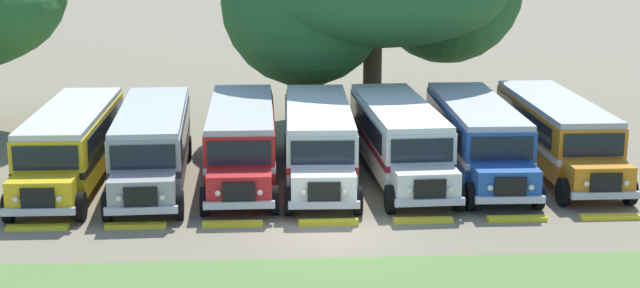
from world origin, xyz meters
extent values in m
plane|color=#84755B|center=(0.00, 0.00, 0.00)|extent=(220.00, 220.00, 0.00)
cube|color=yellow|center=(-9.45, 6.97, 1.55)|extent=(2.56, 9.22, 2.10)
cube|color=black|center=(-9.45, 6.97, 1.38)|extent=(2.59, 9.24, 0.24)
cube|color=black|center=(-8.18, 7.26, 2.05)|extent=(0.10, 8.00, 0.80)
cube|color=black|center=(-10.72, 7.28, 2.05)|extent=(0.10, 8.00, 0.80)
cube|color=beige|center=(-9.45, 6.97, 2.71)|extent=(2.48, 9.12, 0.22)
cube|color=yellow|center=(-9.49, 1.67, 1.02)|extent=(2.21, 1.42, 1.05)
cube|color=black|center=(-9.49, 0.93, 1.05)|extent=(1.10, 0.11, 0.70)
cube|color=#B7B7BC|center=(-9.49, 0.89, 0.62)|extent=(2.40, 0.22, 0.24)
cube|color=black|center=(-9.48, 2.34, 2.05)|extent=(2.20, 0.08, 0.84)
cube|color=black|center=(-9.42, 11.59, 1.45)|extent=(0.90, 0.07, 1.30)
sphere|color=#EAE5C6|center=(-8.79, 0.87, 1.05)|extent=(0.20, 0.20, 0.20)
sphere|color=#EAE5C6|center=(-10.19, 0.88, 1.05)|extent=(0.20, 0.20, 0.20)
cylinder|color=black|center=(-8.29, 1.76, 0.50)|extent=(0.29, 1.00, 1.00)
cylinder|color=black|center=(-10.69, 1.78, 0.50)|extent=(0.29, 1.00, 1.00)
cylinder|color=black|center=(-8.23, 9.96, 0.50)|extent=(0.29, 1.00, 1.00)
cylinder|color=black|center=(-10.63, 9.98, 0.50)|extent=(0.29, 1.00, 1.00)
cube|color=#9E9993|center=(-6.40, 6.90, 1.55)|extent=(2.87, 9.29, 2.10)
cube|color=#282828|center=(-6.40, 6.90, 1.38)|extent=(2.90, 9.31, 0.24)
cube|color=black|center=(-5.14, 7.25, 2.05)|extent=(0.36, 8.00, 0.80)
cube|color=black|center=(-7.68, 7.15, 2.05)|extent=(0.36, 8.00, 0.80)
cube|color=#B2B2B7|center=(-6.40, 6.90, 2.71)|extent=(2.78, 9.19, 0.22)
cube|color=#9E9993|center=(-6.19, 1.60, 1.02)|extent=(2.25, 1.49, 1.05)
cube|color=black|center=(-6.16, 0.87, 1.05)|extent=(1.10, 0.14, 0.70)
cube|color=#B7B7BC|center=(-6.16, 0.83, 0.62)|extent=(2.41, 0.30, 0.24)
cube|color=black|center=(-6.22, 2.27, 2.05)|extent=(2.20, 0.15, 0.84)
cube|color=#282828|center=(-6.59, 11.52, 1.45)|extent=(0.90, 0.10, 1.30)
sphere|color=#EAE5C6|center=(-5.46, 0.84, 1.05)|extent=(0.20, 0.20, 0.20)
sphere|color=#EAE5C6|center=(-6.86, 0.79, 1.05)|extent=(0.20, 0.20, 0.20)
cylinder|color=black|center=(-4.99, 1.75, 0.50)|extent=(0.32, 1.01, 1.00)
cylinder|color=black|center=(-7.39, 1.66, 0.50)|extent=(0.32, 1.01, 1.00)
cylinder|color=black|center=(-5.32, 9.95, 0.50)|extent=(0.32, 1.01, 1.00)
cylinder|color=black|center=(-7.72, 9.85, 0.50)|extent=(0.32, 1.01, 1.00)
cube|color=red|center=(-2.99, 7.31, 1.55)|extent=(2.54, 9.21, 2.10)
cube|color=white|center=(-2.99, 7.31, 1.38)|extent=(2.57, 9.23, 0.24)
cube|color=black|center=(-1.72, 7.62, 2.05)|extent=(0.07, 8.00, 0.80)
cube|color=black|center=(-4.26, 7.61, 2.05)|extent=(0.07, 8.00, 0.80)
cube|color=#B2B2B7|center=(-2.99, 7.31, 2.71)|extent=(2.45, 9.11, 0.22)
cube|color=red|center=(-2.97, 2.01, 1.02)|extent=(2.21, 1.41, 1.05)
cube|color=black|center=(-2.97, 1.27, 1.05)|extent=(1.10, 0.10, 0.70)
cube|color=#B7B7BC|center=(-2.97, 1.23, 0.62)|extent=(2.40, 0.21, 0.24)
cube|color=black|center=(-2.97, 2.68, 2.05)|extent=(2.20, 0.07, 0.84)
cube|color=white|center=(-3.01, 11.93, 1.45)|extent=(0.90, 0.06, 1.30)
sphere|color=#EAE5C6|center=(-2.27, 1.22, 1.05)|extent=(0.20, 0.20, 0.20)
sphere|color=#EAE5C6|center=(-3.67, 1.22, 1.05)|extent=(0.20, 0.20, 0.20)
cylinder|color=black|center=(-1.77, 2.12, 0.50)|extent=(0.28, 1.00, 1.00)
cylinder|color=black|center=(-4.17, 2.11, 0.50)|extent=(0.28, 1.00, 1.00)
cylinder|color=black|center=(-1.80, 10.32, 0.50)|extent=(0.28, 1.00, 1.00)
cylinder|color=black|center=(-4.20, 10.31, 0.50)|extent=(0.28, 1.00, 1.00)
cube|color=silver|center=(0.02, 7.16, 1.55)|extent=(2.73, 9.26, 2.10)
cube|color=red|center=(0.02, 7.16, 1.38)|extent=(2.76, 9.28, 0.24)
cube|color=black|center=(1.29, 7.43, 2.05)|extent=(0.24, 8.00, 0.80)
cube|color=black|center=(-1.25, 7.49, 2.05)|extent=(0.24, 8.00, 0.80)
cube|color=silver|center=(0.02, 7.16, 2.71)|extent=(2.64, 9.16, 0.22)
cube|color=silver|center=(-0.11, 1.86, 1.02)|extent=(2.23, 1.45, 1.05)
cube|color=black|center=(-0.13, 1.12, 1.05)|extent=(1.10, 0.13, 0.70)
cube|color=#B7B7BC|center=(-0.13, 1.08, 0.62)|extent=(2.40, 0.26, 0.24)
cube|color=black|center=(-0.10, 2.53, 2.05)|extent=(2.20, 0.11, 0.84)
cube|color=red|center=(0.13, 11.78, 1.45)|extent=(0.90, 0.08, 1.30)
sphere|color=#EAE5C6|center=(0.57, 1.05, 1.05)|extent=(0.20, 0.20, 0.20)
sphere|color=#EAE5C6|center=(-0.83, 1.09, 1.05)|extent=(0.20, 0.20, 0.20)
cylinder|color=black|center=(1.09, 1.93, 0.50)|extent=(0.30, 1.01, 1.00)
cylinder|color=black|center=(-1.31, 1.99, 0.50)|extent=(0.30, 1.01, 1.00)
cylinder|color=black|center=(1.29, 10.13, 0.50)|extent=(0.30, 1.01, 1.00)
cylinder|color=black|center=(-1.11, 10.19, 0.50)|extent=(0.30, 1.01, 1.00)
cube|color=silver|center=(3.16, 7.25, 1.55)|extent=(2.92, 9.31, 2.10)
cube|color=maroon|center=(3.16, 7.25, 1.38)|extent=(2.95, 9.33, 0.24)
cube|color=black|center=(4.42, 7.61, 2.05)|extent=(0.41, 7.99, 0.80)
cube|color=black|center=(1.88, 7.50, 2.05)|extent=(0.41, 7.99, 0.80)
cube|color=silver|center=(3.16, 7.25, 2.71)|extent=(2.84, 9.20, 0.22)
cube|color=silver|center=(3.41, 1.96, 1.02)|extent=(2.26, 1.50, 1.05)
cube|color=black|center=(3.44, 1.22, 1.05)|extent=(1.10, 0.15, 0.70)
cube|color=#B7B7BC|center=(3.44, 1.18, 0.62)|extent=(2.41, 0.31, 0.24)
cube|color=black|center=(3.38, 2.63, 2.05)|extent=(2.20, 0.16, 0.84)
cube|color=maroon|center=(2.95, 11.87, 1.45)|extent=(0.90, 0.10, 1.30)
sphere|color=#EAE5C6|center=(4.14, 1.20, 1.05)|extent=(0.20, 0.20, 0.20)
sphere|color=#EAE5C6|center=(2.74, 1.14, 1.05)|extent=(0.20, 0.20, 0.20)
cylinder|color=black|center=(4.60, 2.12, 0.50)|extent=(0.33, 1.01, 1.00)
cylinder|color=black|center=(2.20, 2.00, 0.50)|extent=(0.33, 1.01, 1.00)
cylinder|color=black|center=(4.22, 10.31, 0.50)|extent=(0.33, 1.01, 1.00)
cylinder|color=black|center=(1.83, 10.20, 0.50)|extent=(0.33, 1.01, 1.00)
cube|color=#23519E|center=(6.30, 7.38, 1.55)|extent=(2.63, 9.23, 2.10)
cube|color=silver|center=(6.30, 7.38, 1.38)|extent=(2.66, 9.26, 0.24)
cube|color=black|center=(7.58, 7.67, 2.05)|extent=(0.15, 8.00, 0.80)
cube|color=black|center=(5.04, 7.70, 2.05)|extent=(0.15, 8.00, 0.80)
cube|color=#B2B2B7|center=(6.30, 7.38, 2.71)|extent=(2.55, 9.13, 0.22)
cube|color=#23519E|center=(6.23, 2.08, 1.02)|extent=(2.22, 1.43, 1.05)
cube|color=black|center=(6.22, 1.34, 1.05)|extent=(1.10, 0.12, 0.70)
cube|color=#B7B7BC|center=(6.21, 1.30, 0.62)|extent=(2.40, 0.23, 0.24)
cube|color=black|center=(6.24, 2.75, 2.05)|extent=(2.20, 0.09, 0.84)
cube|color=silver|center=(6.37, 12.00, 1.45)|extent=(0.90, 0.07, 1.30)
sphere|color=#EAE5C6|center=(6.91, 1.28, 1.05)|extent=(0.20, 0.20, 0.20)
sphere|color=#EAE5C6|center=(5.51, 1.30, 1.05)|extent=(0.20, 0.20, 0.20)
cylinder|color=black|center=(7.43, 2.17, 0.50)|extent=(0.29, 1.00, 1.00)
cylinder|color=black|center=(5.03, 2.20, 0.50)|extent=(0.29, 1.00, 1.00)
cylinder|color=black|center=(7.54, 10.37, 0.50)|extent=(0.29, 1.00, 1.00)
cylinder|color=black|center=(5.14, 10.40, 0.50)|extent=(0.29, 1.00, 1.00)
cube|color=orange|center=(9.61, 7.70, 1.55)|extent=(2.53, 9.21, 2.10)
cube|color=white|center=(9.61, 7.70, 1.38)|extent=(2.56, 9.23, 0.24)
cube|color=black|center=(10.88, 8.01, 2.05)|extent=(0.07, 8.00, 0.80)
cube|color=black|center=(8.34, 8.00, 2.05)|extent=(0.07, 8.00, 0.80)
cube|color=#B2B2B7|center=(9.61, 7.70, 2.71)|extent=(2.45, 9.11, 0.22)
cube|color=orange|center=(9.63, 2.40, 1.02)|extent=(2.20, 1.41, 1.05)
cube|color=black|center=(9.63, 1.66, 1.05)|extent=(1.10, 0.10, 0.70)
cube|color=#B7B7BC|center=(9.63, 1.62, 0.62)|extent=(2.40, 0.21, 0.24)
cube|color=black|center=(9.63, 3.07, 2.05)|extent=(2.20, 0.07, 0.84)
cube|color=white|center=(9.59, 12.32, 1.45)|extent=(0.90, 0.06, 1.30)
sphere|color=#EAE5C6|center=(10.33, 1.61, 1.05)|extent=(0.20, 0.20, 0.20)
sphere|color=#EAE5C6|center=(8.93, 1.61, 1.05)|extent=(0.20, 0.20, 0.20)
cylinder|color=black|center=(10.83, 2.51, 0.50)|extent=(0.28, 1.00, 1.00)
cylinder|color=black|center=(8.43, 2.50, 0.50)|extent=(0.28, 1.00, 1.00)
cylinder|color=black|center=(10.80, 10.71, 0.50)|extent=(0.28, 1.00, 1.00)
cylinder|color=black|center=(8.40, 10.70, 0.50)|extent=(0.28, 1.00, 1.00)
cube|color=yellow|center=(-9.55, 0.89, 0.07)|extent=(2.00, 0.36, 0.15)
cube|color=yellow|center=(-6.37, 0.89, 0.07)|extent=(2.00, 0.36, 0.15)
cube|color=yellow|center=(-3.18, 0.89, 0.07)|extent=(2.00, 0.36, 0.15)
cube|color=yellow|center=(0.00, 0.89, 0.07)|extent=(2.00, 0.36, 0.15)
cube|color=yellow|center=(3.18, 0.89, 0.07)|extent=(2.00, 0.36, 0.15)
cube|color=yellow|center=(6.37, 0.89, 0.07)|extent=(2.00, 0.36, 0.15)
cube|color=yellow|center=(9.55, 0.89, 0.07)|extent=(2.00, 0.36, 0.15)
cylinder|color=brown|center=(3.17, 16.28, 2.28)|extent=(0.91, 0.91, 4.55)
sphere|color=#235628|center=(-0.16, 15.25, 6.05)|extent=(7.77, 7.77, 7.77)
camera|label=1|loc=(-2.06, -29.26, 10.04)|focal=53.54mm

